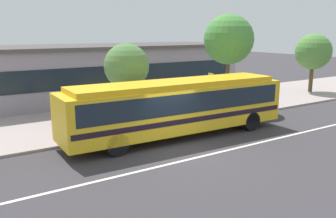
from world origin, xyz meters
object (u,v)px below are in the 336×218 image
Objects in this scene: pedestrian_waiting_near_sign at (234,99)px; bus_stop_sign at (210,90)px; transit_bus at (178,105)px; pedestrian_walking_along_curb at (96,112)px; street_tree_mid_block at (229,40)px; street_tree_far_end at (313,52)px; street_tree_near_stop at (127,67)px.

bus_stop_sign is at bearing -178.85° from pedestrian_waiting_near_sign.
transit_bus is 7.30× the size of pedestrian_waiting_near_sign.
street_tree_mid_block is at bearing 3.89° from pedestrian_walking_along_curb.
pedestrian_waiting_near_sign is 0.33× the size of street_tree_far_end.
pedestrian_walking_along_curb is at bearing 138.31° from transit_bus.
street_tree_mid_block is at bearing 0.18° from street_tree_near_stop.
street_tree_near_stop is (2.10, 0.62, 2.13)m from pedestrian_walking_along_curb.
transit_bus is at bearing -151.51° from street_tree_mid_block.
street_tree_mid_block is at bearing 28.49° from transit_bus.
street_tree_far_end is (12.93, 2.52, 1.65)m from bus_stop_sign.
street_tree_near_stop is at bearing -177.06° from street_tree_far_end.
pedestrian_waiting_near_sign is 0.26× the size of street_tree_mid_block.
street_tree_far_end reaches higher than street_tree_near_stop.
transit_bus is 3.90m from street_tree_near_stop.
transit_bus is 17.12m from street_tree_far_end.
street_tree_mid_block is (7.34, 0.02, 1.35)m from street_tree_near_stop.
street_tree_mid_block reaches higher than pedestrian_walking_along_curb.
bus_stop_sign reaches higher than pedestrian_walking_along_curb.
pedestrian_waiting_near_sign is at bearing -117.85° from street_tree_mid_block.
pedestrian_walking_along_curb is at bearing -163.58° from street_tree_near_stop.
pedestrian_walking_along_curb is 0.38× the size of street_tree_near_stop.
pedestrian_waiting_near_sign is at bearing -6.41° from pedestrian_walking_along_curb.
street_tree_near_stop is at bearing 160.38° from bus_stop_sign.
bus_stop_sign is 0.55× the size of street_tree_far_end.
street_tree_near_stop reaches higher than bus_stop_sign.
street_tree_far_end reaches higher than transit_bus.
street_tree_near_stop is 17.52m from street_tree_far_end.
pedestrian_waiting_near_sign is 7.03m from street_tree_near_stop.
pedestrian_walking_along_curb is 0.35× the size of street_tree_far_end.
street_tree_mid_block is at bearing 62.15° from pedestrian_waiting_near_sign.
street_tree_mid_block is at bearing -175.08° from street_tree_far_end.
pedestrian_walking_along_curb is at bearing -175.57° from street_tree_far_end.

